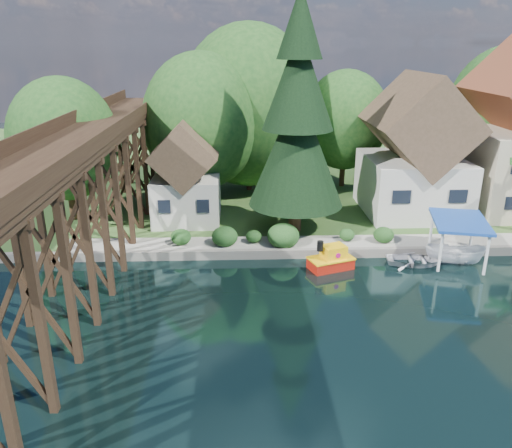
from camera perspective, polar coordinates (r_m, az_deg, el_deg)
The scene contains 13 objects.
ground at distance 27.21m, azimuth 13.36°, elevation -10.51°, with size 140.00×140.00×0.00m, color black.
bank at distance 58.50m, azimuth 4.90°, elevation 6.76°, with size 140.00×52.00×0.50m, color #2A4F1F.
seawall at distance 35.05m, azimuth 16.42°, elevation -3.09°, with size 60.00×0.40×0.62m, color slate.
promenade at distance 36.77m, azimuth 18.80°, elevation -1.89°, with size 50.00×2.60×0.06m, color gray.
trestle_bridge at distance 30.26m, azimuth -19.31°, elevation 3.10°, with size 4.12×44.18×9.30m.
house_left at distance 41.85m, azimuth 17.68°, elevation 7.44°, with size 7.64×8.64×11.02m.
shed at distance 38.50m, azimuth -7.99°, elevation 5.14°, with size 5.09×5.40×7.85m.
bg_trees at distance 44.95m, azimuth 8.39°, elevation 11.76°, with size 49.90×13.30×10.57m.
shrubs at distance 34.18m, azimuth 2.10°, elevation -1.17°, with size 15.76×2.47×1.70m.
conifer at distance 35.09m, azimuth 4.77°, elevation 11.67°, with size 6.77×6.77×16.67m.
tugboat at distance 32.11m, azimuth 8.60°, elevation -4.04°, with size 3.16×2.40×2.04m.
boat_white_a at distance 34.04m, azimuth 17.71°, elevation -3.81°, with size 2.59×3.63×0.75m, color white.
boat_canopy at distance 34.64m, azimuth 21.94°, elevation -2.27°, with size 4.21×5.31×3.03m.
Camera 1 is at (-6.99, -22.53, 13.56)m, focal length 35.00 mm.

